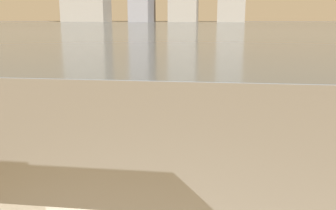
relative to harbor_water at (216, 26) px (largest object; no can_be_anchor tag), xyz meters
name	(u,v)px	position (x,y,z in m)	size (l,w,h in m)	color
harbor_water	(216,26)	(0.00, 0.00, 0.00)	(180.00, 110.00, 0.01)	slate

